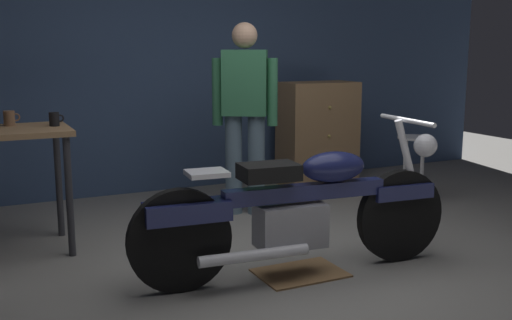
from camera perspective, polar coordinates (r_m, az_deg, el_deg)
name	(u,v)px	position (r m, az deg, el deg)	size (l,w,h in m)	color
ground_plane	(304,276)	(4.03, 4.48, -10.78)	(12.00, 12.00, 0.00)	gray
back_wall	(167,38)	(6.33, -8.33, 11.21)	(8.00, 0.12, 3.10)	#384C70
motorcycle	(300,208)	(3.92, 4.16, -4.48)	(2.19, 0.60, 1.00)	black
person_standing	(245,110)	(5.30, -1.05, 4.71)	(0.50, 0.38, 1.67)	slate
shop_stool	(414,151)	(5.90, 14.60, 0.79)	(0.32, 0.32, 0.64)	#B2B2B7
wooden_dresser	(318,134)	(6.56, 5.79, 2.48)	(0.80, 0.47, 1.10)	#99724C
drip_tray	(300,273)	(4.06, 4.11, -10.51)	(0.56, 0.40, 0.01)	olive
mug_black_matte	(55,119)	(4.63, -18.34, 3.65)	(0.11, 0.07, 0.10)	black
mug_brown_stoneware	(10,118)	(4.76, -22.07, 3.64)	(0.12, 0.08, 0.11)	brown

